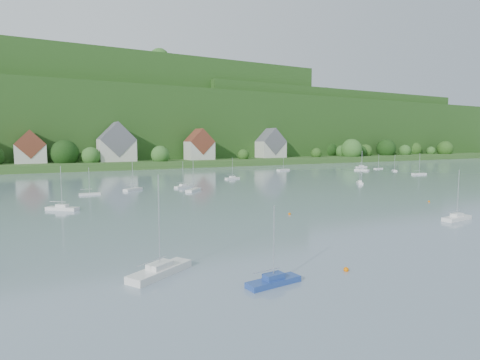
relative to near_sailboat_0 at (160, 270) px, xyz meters
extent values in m
cube|color=#2F5720|center=(20.99, 164.53, 1.03)|extent=(600.00, 60.00, 3.00)
cube|color=#1C4516|center=(20.99, 239.53, 19.53)|extent=(620.00, 160.00, 40.00)
cube|color=#1C4516|center=(30.99, 234.53, 27.53)|extent=(240.00, 130.00, 60.00)
cube|color=#1C4516|center=(180.99, 219.53, 21.53)|extent=(200.00, 110.00, 48.00)
sphere|color=#204514|center=(239.80, 161.05, 5.85)|extent=(10.24, 10.24, 10.24)
sphere|color=#2F5B21|center=(162.48, 144.75, 6.71)|extent=(12.88, 12.88, 12.88)
sphere|color=black|center=(160.33, 162.46, 5.93)|extent=(10.46, 10.46, 10.46)
sphere|color=#204514|center=(139.41, 149.43, 4.62)|extent=(6.45, 6.45, 6.45)
sphere|color=#2F5B21|center=(249.16, 154.40, 4.60)|extent=(6.37, 6.37, 6.37)
sphere|color=black|center=(172.99, 158.53, 6.00)|extent=(10.68, 10.68, 10.68)
sphere|color=black|center=(198.89, 150.95, 6.70)|extent=(12.85, 12.85, 12.85)
sphere|color=#2F5B21|center=(14.19, 148.41, 5.19)|extent=(8.19, 8.19, 8.19)
sphere|color=#2F5B21|center=(174.95, 154.88, 5.94)|extent=(10.50, 10.50, 10.50)
sphere|color=black|center=(173.75, 148.80, 5.14)|extent=(8.05, 8.05, 8.05)
sphere|color=#2F5B21|center=(67.84, 156.61, 6.48)|extent=(12.16, 12.16, 12.16)
sphere|color=#2F5B21|center=(43.97, 144.46, 5.37)|extent=(8.73, 8.73, 8.73)
sphere|color=#204514|center=(219.63, 152.28, 5.04)|extent=(7.74, 7.74, 7.74)
sphere|color=#204514|center=(180.02, 150.64, 5.40)|extent=(8.84, 8.84, 8.84)
sphere|color=#204514|center=(256.84, 148.77, 6.19)|extent=(11.28, 11.28, 11.28)
sphere|color=#204514|center=(88.82, 146.21, 4.55)|extent=(6.24, 6.24, 6.24)
sphere|color=black|center=(110.41, 159.06, 5.18)|extent=(8.16, 8.16, 8.16)
sphere|color=#2F5B21|center=(165.75, 156.85, 5.16)|extent=(8.09, 8.09, 8.09)
sphere|color=#2F5B21|center=(218.12, 151.82, 5.17)|extent=(8.14, 8.14, 8.14)
sphere|color=black|center=(3.99, 150.88, 6.40)|extent=(11.92, 11.92, 11.92)
sphere|color=#204514|center=(60.48, 219.55, 59.77)|extent=(12.83, 12.83, 12.83)
sphere|color=#2F5B21|center=(-18.94, 206.70, 58.96)|extent=(8.18, 8.18, 8.18)
sphere|color=#204514|center=(22.10, 244.18, 59.76)|extent=(12.73, 12.73, 12.73)
sphere|color=#204514|center=(104.38, 209.06, 59.54)|extent=(11.50, 11.50, 11.50)
sphere|color=#204514|center=(81.70, 239.41, 60.09)|extent=(14.65, 14.65, 14.65)
sphere|color=#2F5B21|center=(60.24, 195.82, 59.62)|extent=(11.95, 11.95, 11.95)
sphere|color=#204514|center=(140.43, 203.10, 59.24)|extent=(9.76, 9.76, 9.76)
sphere|color=black|center=(17.52, 207.83, 58.96)|extent=(8.21, 8.21, 8.21)
sphere|color=#2F5B21|center=(-1.84, 231.62, 59.67)|extent=(12.24, 12.24, 12.24)
sphere|color=#2F5B21|center=(135.49, 207.50, 59.10)|extent=(9.00, 9.00, 9.00)
sphere|color=#204514|center=(122.01, 222.50, 58.93)|extent=(8.03, 8.03, 8.03)
sphere|color=#2F5B21|center=(197.63, 222.83, 47.19)|extent=(9.52, 9.52, 9.52)
sphere|color=#2F5B21|center=(254.19, 223.53, 47.12)|extent=(9.12, 9.12, 9.12)
sphere|color=#2F5B21|center=(121.46, 222.88, 48.15)|extent=(14.97, 14.97, 14.97)
sphere|color=black|center=(182.90, 193.38, 46.84)|extent=(7.52, 7.52, 7.52)
sphere|color=#204514|center=(99.65, 220.35, 47.24)|extent=(9.78, 9.78, 9.78)
sphere|color=#204514|center=(140.67, 219.24, 47.63)|extent=(12.02, 12.02, 12.02)
sphere|color=black|center=(158.88, 200.55, 47.55)|extent=(11.57, 11.57, 11.57)
sphere|color=#204514|center=(143.42, 187.26, 47.74)|extent=(12.65, 12.65, 12.65)
sphere|color=#2F5B21|center=(163.62, 192.89, 46.98)|extent=(8.28, 8.28, 8.28)
sphere|color=black|center=(188.88, 228.83, 46.84)|extent=(7.47, 7.47, 7.47)
sphere|color=#2F5B21|center=(120.12, 211.75, 47.19)|extent=(9.48, 9.48, 9.48)
sphere|color=black|center=(210.42, 235.74, 41.00)|extent=(8.43, 8.43, 8.43)
sphere|color=#204514|center=(-18.99, 226.66, 41.63)|extent=(12.01, 12.01, 12.01)
sphere|color=black|center=(203.05, 209.20, 41.90)|extent=(13.54, 13.54, 13.54)
sphere|color=black|center=(139.65, 216.88, 42.17)|extent=(15.08, 15.08, 15.08)
sphere|color=#2F5B21|center=(129.39, 232.55, 42.33)|extent=(15.99, 15.99, 15.99)
sphere|color=black|center=(17.28, 236.73, 42.28)|extent=(15.72, 15.72, 15.72)
sphere|color=#2F5B21|center=(239.39, 266.02, 42.01)|extent=(14.17, 14.17, 14.17)
sphere|color=#204514|center=(31.87, 232.45, 41.37)|extent=(10.54, 10.54, 10.54)
sphere|color=black|center=(254.08, 198.52, 42.00)|extent=(14.14, 14.14, 14.14)
cube|color=beige|center=(-9.01, 153.53, 6.53)|extent=(12.00, 9.00, 8.00)
cube|color=brown|center=(-9.01, 153.53, 10.53)|extent=(12.00, 9.36, 12.00)
cube|color=beige|center=(25.99, 152.53, 7.53)|extent=(16.00, 11.00, 10.00)
cube|color=#5C5B63|center=(25.99, 152.53, 12.53)|extent=(16.00, 11.44, 16.00)
cube|color=beige|center=(65.99, 150.53, 7.03)|extent=(13.00, 10.00, 9.00)
cube|color=brown|center=(65.99, 150.53, 11.53)|extent=(13.00, 10.40, 13.00)
cube|color=beige|center=(110.99, 154.53, 7.03)|extent=(15.00, 10.00, 9.00)
cube|color=#5C5B63|center=(110.99, 154.53, 11.53)|extent=(15.00, 10.40, 15.00)
cube|color=white|center=(0.00, 0.00, -0.13)|extent=(6.91, 5.16, 0.69)
cube|color=white|center=(0.00, 0.00, 0.47)|extent=(2.76, 2.39, 0.50)
cylinder|color=silver|center=(0.00, 0.00, 4.52)|extent=(0.10, 0.10, 8.61)
cylinder|color=silver|center=(-0.89, -0.52, 1.12)|extent=(3.30, 1.99, 0.08)
cube|color=#244392|center=(7.85, -7.06, -0.22)|extent=(5.20, 1.89, 0.51)
cube|color=#244392|center=(7.85, -7.06, 0.29)|extent=(1.86, 1.16, 0.50)
cylinder|color=silver|center=(7.85, -7.06, 3.21)|extent=(0.10, 0.10, 6.36)
cylinder|color=silver|center=(7.09, -7.13, 0.94)|extent=(2.79, 0.34, 0.08)
cube|color=white|center=(48.39, 2.95, -0.18)|extent=(5.95, 2.12, 0.58)
cube|color=white|center=(48.39, 2.95, 0.36)|extent=(2.13, 1.31, 0.50)
cylinder|color=silver|center=(48.39, 2.95, 3.75)|extent=(0.10, 0.10, 7.29)
cylinder|color=silver|center=(47.52, 2.88, 1.01)|extent=(3.20, 0.35, 0.08)
sphere|color=#F66E00|center=(15.89, -7.30, -0.47)|extent=(0.50, 0.50, 0.50)
sphere|color=#F66E00|center=(61.02, 17.10, -0.47)|extent=(0.38, 0.38, 0.38)
sphere|color=#F66E00|center=(28.03, 19.05, -0.47)|extent=(0.45, 0.45, 0.45)
cube|color=white|center=(126.73, 100.85, -0.19)|extent=(5.76, 1.80, 0.57)
cube|color=white|center=(126.73, 100.85, 0.35)|extent=(2.04, 1.19, 0.50)
cylinder|color=silver|center=(126.73, 100.85, 3.67)|extent=(0.10, 0.10, 7.14)
cylinder|color=silver|center=(125.87, 100.88, 1.00)|extent=(3.14, 0.19, 0.08)
cube|color=white|center=(25.40, 56.01, -0.18)|extent=(5.37, 5.37, 0.59)
cylinder|color=silver|center=(25.40, 56.01, 3.83)|extent=(0.10, 0.10, 7.42)
cylinder|color=silver|center=(24.77, 55.38, 1.02)|extent=(2.36, 2.37, 0.08)
cube|color=white|center=(126.08, 90.10, -0.23)|extent=(4.85, 1.72, 0.48)
cylinder|color=silver|center=(126.08, 90.10, 2.98)|extent=(0.10, 0.10, 5.95)
cylinder|color=silver|center=(125.37, 90.04, 0.90)|extent=(2.61, 0.29, 0.08)
cube|color=white|center=(83.60, 102.00, -0.17)|extent=(6.36, 2.97, 0.61)
cylinder|color=silver|center=(83.60, 102.00, 3.97)|extent=(0.10, 0.10, 7.67)
cylinder|color=silver|center=(82.70, 101.80, 1.04)|extent=(3.31, 0.79, 0.08)
cube|color=white|center=(74.26, 49.40, -0.24)|extent=(3.80, 4.58, 0.47)
cube|color=white|center=(74.26, 49.40, 0.25)|extent=(1.70, 1.87, 0.50)
cylinder|color=silver|center=(74.26, 49.40, 2.93)|extent=(0.10, 0.10, 5.86)
cylinder|color=silver|center=(73.85, 48.83, 0.90)|extent=(1.57, 2.14, 0.08)
cube|color=white|center=(1.91, 60.84, -0.24)|extent=(4.71, 1.55, 0.46)
cylinder|color=silver|center=(1.91, 60.84, 2.90)|extent=(0.10, 0.10, 5.81)
cylinder|color=silver|center=(1.21, 60.88, 0.89)|extent=(2.56, 0.22, 0.08)
cube|color=white|center=(12.62, 64.57, -0.19)|extent=(5.43, 4.56, 0.56)
cylinder|color=silver|center=(12.62, 64.57, 3.58)|extent=(0.10, 0.10, 6.98)
cylinder|color=silver|center=(11.94, 64.07, 0.99)|extent=(2.53, 1.88, 0.08)
cube|color=white|center=(25.77, 64.35, -0.22)|extent=(5.27, 3.35, 0.51)
cube|color=white|center=(25.77, 64.35, 0.29)|extent=(2.04, 1.63, 0.50)
cylinder|color=silver|center=(25.77, 64.35, 3.24)|extent=(0.10, 0.10, 6.41)
cylinder|color=silver|center=(25.06, 64.05, 0.94)|extent=(2.62, 1.19, 0.08)
cube|color=white|center=(-5.22, 41.84, -0.18)|extent=(5.52, 5.04, 0.59)
cube|color=white|center=(-5.22, 41.84, 0.36)|extent=(2.30, 2.20, 0.50)
cylinder|color=silver|center=(-5.22, 41.84, 3.77)|extent=(0.10, 0.10, 7.32)
cylinder|color=silver|center=(-5.89, 42.41, 1.01)|extent=(2.50, 2.15, 0.08)
cube|color=white|center=(112.61, 86.66, -0.17)|extent=(3.36, 6.25, 0.60)
cylinder|color=silver|center=(112.61, 86.66, 3.89)|extent=(0.10, 0.10, 7.52)
cylinder|color=silver|center=(112.35, 87.52, 1.03)|extent=(1.04, 3.19, 0.08)
cube|color=white|center=(48.20, 79.46, -0.21)|extent=(5.37, 2.46, 0.52)
cube|color=white|center=(48.20, 79.46, 0.30)|extent=(1.98, 1.36, 0.50)
cylinder|color=silver|center=(48.20, 79.46, 3.29)|extent=(0.10, 0.10, 6.48)
cylinder|color=silver|center=(47.43, 79.30, 0.95)|extent=(2.81, 0.65, 0.08)
cube|color=white|center=(122.44, 78.31, -0.22)|extent=(4.33, 4.69, 0.50)
cylinder|color=silver|center=(122.44, 78.31, 3.15)|extent=(0.10, 0.10, 6.25)
cylinder|color=silver|center=(121.94, 77.75, 0.93)|extent=(1.86, 2.13, 0.08)
cube|color=white|center=(116.21, 61.86, -0.18)|extent=(6.00, 2.28, 0.59)
cylinder|color=silver|center=(116.21, 61.86, 3.77)|extent=(0.10, 0.10, 7.31)
cylinder|color=silver|center=(115.34, 61.96, 1.01)|extent=(3.21, 0.44, 0.08)
camera|label=1|loc=(-10.31, -34.80, 11.84)|focal=29.71mm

